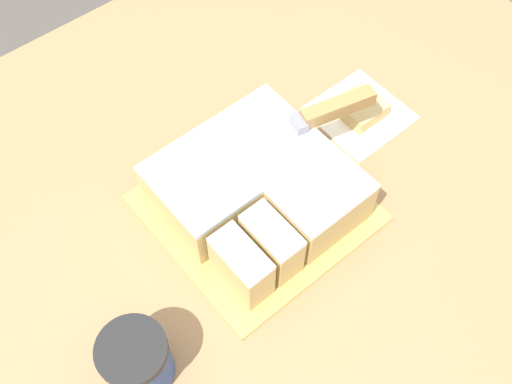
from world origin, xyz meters
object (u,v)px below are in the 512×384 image
(coffee_cup, at_px, (137,361))
(brownie, at_px, (361,108))
(knife, at_px, (317,116))
(cake_board, at_px, (256,208))
(cake, at_px, (256,189))

(coffee_cup, xyz_separation_m, brownie, (0.48, 0.11, -0.03))
(knife, xyz_separation_m, brownie, (0.11, 0.01, -0.07))
(cake_board, bearing_deg, cake, 44.57)
(coffee_cup, height_order, brownie, coffee_cup)
(cake, distance_m, coffee_cup, 0.27)
(cake_board, relative_size, knife, 0.95)
(cake, bearing_deg, cake_board, -135.43)
(cake_board, height_order, knife, knife)
(knife, bearing_deg, cake_board, 22.88)
(cake, bearing_deg, brownie, 5.89)
(cake, xyz_separation_m, knife, (0.12, 0.01, 0.05))
(cake, xyz_separation_m, coffee_cup, (-0.25, -0.09, 0.00))
(knife, bearing_deg, cake, 21.42)
(cake, relative_size, brownie, 3.57)
(cake_board, bearing_deg, coffee_cup, -160.61)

